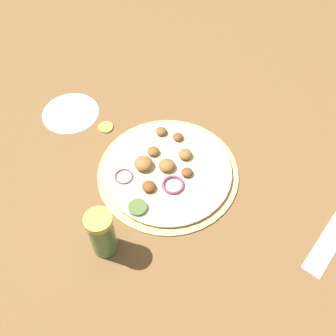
% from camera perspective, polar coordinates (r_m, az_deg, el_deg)
% --- Properties ---
extents(ground_plane, '(3.00, 3.00, 0.00)m').
position_cam_1_polar(ground_plane, '(0.80, 0.00, -0.69)').
color(ground_plane, brown).
extents(pizza, '(0.29, 0.29, 0.03)m').
position_cam_1_polar(pizza, '(0.80, -0.17, -0.40)').
color(pizza, '#D6B77A').
rests_on(pizza, ground_plane).
extents(spice_jar, '(0.05, 0.05, 0.11)m').
position_cam_1_polar(spice_jar, '(0.68, -9.56, -9.35)').
color(spice_jar, '#4C7F42').
rests_on(spice_jar, ground_plane).
extents(loose_cap, '(0.03, 0.03, 0.01)m').
position_cam_1_polar(loose_cap, '(0.89, -9.05, 5.95)').
color(loose_cap, gold).
rests_on(loose_cap, ground_plane).
extents(flour_patch, '(0.13, 0.13, 0.00)m').
position_cam_1_polar(flour_patch, '(0.94, -13.95, 7.78)').
color(flour_patch, white).
rests_on(flour_patch, ground_plane).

